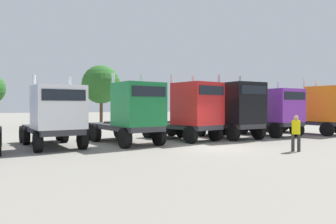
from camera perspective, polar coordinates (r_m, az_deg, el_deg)
ground at (r=17.60m, az=8.72°, el=-6.33°), size 200.00×200.00×0.00m
semi_truck_white at (r=18.23m, az=-19.36°, el=-0.62°), size 3.26×6.36×3.92m
semi_truck_green at (r=18.82m, az=-6.41°, el=-0.21°), size 3.61×6.66×4.17m
semi_truck_red at (r=20.85m, az=4.25°, el=0.26°), size 3.79×6.08×4.34m
semi_truck_black at (r=22.54m, az=11.89°, el=0.29°), size 2.91×6.19×4.42m
semi_truck_purple at (r=25.29m, az=18.48°, el=0.01°), size 2.92×5.92×4.10m
semi_truck_orange at (r=28.20m, az=25.29°, el=0.37°), size 3.83×6.63×4.38m
visitor_in_hivis at (r=17.18m, az=21.75°, el=-3.08°), size 0.56×0.56×1.80m
oak_far_centre at (r=37.63m, az=-11.78°, el=4.79°), size 4.37×4.37×6.91m
oak_far_right at (r=42.61m, az=7.96°, el=3.41°), size 2.81×2.81×5.45m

